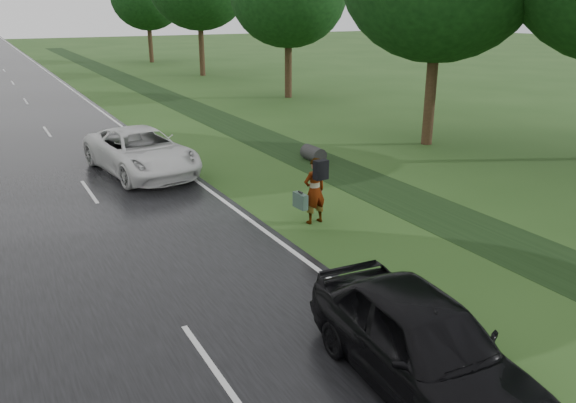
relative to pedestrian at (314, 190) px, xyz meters
The scene contains 5 objects.
edge_stripe_east 40.50m from the pedestrian, 92.02° to the left, with size 0.12×180.00×0.01m, color silver.
drainage_ditch 14.58m from the pedestrian, 76.81° to the left, with size 2.20×120.00×0.56m.
pedestrian is the anchor object (origin of this frame).
white_pickup 7.27m from the pedestrian, 111.61° to the left, with size 2.46×5.33×1.48m, color white.
dark_sedan 6.90m from the pedestrian, 108.41° to the right, with size 1.76×4.36×1.49m, color black.
Camera 1 is at (0.94, -7.16, 5.34)m, focal length 35.00 mm.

